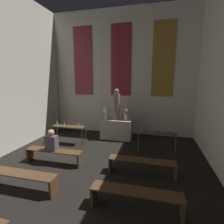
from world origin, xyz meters
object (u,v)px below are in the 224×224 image
candle_rack_left (69,128)px  person_seated (52,141)px  altar (116,129)px  flower_vase_left (107,112)px  pew_third_left (20,177)px  flower_vase_right (126,113)px  statue (116,105)px  pew_back_right (142,164)px  candle_rack_right (157,135)px  pew_back_left (54,154)px  pew_third_right (136,196)px

candle_rack_left → person_seated: 1.81m
altar → flower_vase_left: (-0.45, 0.00, 0.79)m
pew_third_left → flower_vase_left: bearing=77.6°
flower_vase_right → pew_third_left: bearing=-113.2°
altar → person_seated: 3.26m
candle_rack_left → statue: bearing=32.0°
statue → candle_rack_left: (-1.81, -1.13, -0.89)m
statue → pew_back_right: (1.41, -2.90, -1.22)m
flower_vase_left → flower_vase_right: 0.90m
altar → person_seated: (-1.46, -2.90, 0.30)m
altar → flower_vase_left: bearing=180.0°
pew_back_right → pew_third_left: bearing=-152.8°
flower_vase_left → pew_back_right: (1.86, -2.90, -0.91)m
altar → flower_vase_right: size_ratio=2.47×
pew_third_left → pew_back_right: same height
candle_rack_right → pew_third_left: 4.57m
altar → pew_back_left: (-1.41, -2.90, -0.12)m
pew_third_left → candle_rack_left: bearing=97.0°
flower_vase_left → pew_third_right: 4.82m
candle_rack_left → pew_third_right: candle_rack_left is taller
altar → pew_third_left: size_ratio=0.73×
candle_rack_left → pew_back_left: size_ratio=0.74×
candle_rack_left → candle_rack_right: same height
flower_vase_right → candle_rack_right: bearing=-39.6°
candle_rack_left → pew_third_right: bearing=-45.0°
altar → pew_back_right: 3.23m
flower_vase_right → pew_third_right: 4.54m
altar → candle_rack_right: candle_rack_right is taller
altar → statue: bearing=0.0°
candle_rack_right → pew_back_left: size_ratio=0.74×
statue → altar: bearing=0.0°
pew_back_left → altar: bearing=64.1°
candle_rack_left → pew_third_left: (0.40, -3.22, -0.33)m
altar → pew_back_left: altar is taller
flower_vase_right → statue: bearing=-180.0°
pew_third_right → pew_back_right: 1.45m
flower_vase_left → candle_rack_right: (2.26, -1.13, -0.58)m
flower_vase_right → pew_third_left: 4.82m
altar → flower_vase_left: 0.91m
statue → flower_vase_left: statue is taller
pew_back_right → person_seated: size_ratio=2.77×
pew_third_right → person_seated: (-2.87, 1.45, 0.42)m
flower_vase_left → flower_vase_right: same height
statue → pew_third_right: (1.41, -4.35, -1.22)m
altar → candle_rack_left: bearing=-148.0°
candle_rack_right → pew_back_right: (-0.40, -1.77, -0.33)m
candle_rack_right → pew_back_right: bearing=-102.7°
pew_third_left → pew_back_left: (0.00, 1.45, 0.00)m
pew_back_left → pew_third_left: bearing=-90.0°
flower_vase_left → candle_rack_left: 1.86m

